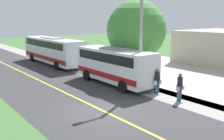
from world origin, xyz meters
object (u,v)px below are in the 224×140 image
object	(u,v)px
pedestrian_with_bags	(180,86)
pedestrian_waiting	(157,80)
tree_curbside	(136,30)
street_light_pole	(140,33)
shuttle_bus_front	(115,64)
transit_bus_rear	(52,49)

from	to	relation	value
pedestrian_with_bags	pedestrian_waiting	xyz separation A→B (m)	(-0.14, -2.06, -0.04)
pedestrian_with_bags	tree_curbside	bearing A→B (deg)	-109.60
street_light_pole	tree_curbside	bearing A→B (deg)	-129.68
shuttle_bus_front	pedestrian_with_bags	world-z (taller)	shuttle_bus_front
street_light_pole	tree_curbside	xyz separation A→B (m)	(-2.53, -3.05, 0.02)
transit_bus_rear	tree_curbside	bearing A→B (deg)	104.91
shuttle_bus_front	pedestrian_with_bags	distance (m)	6.09
shuttle_bus_front	tree_curbside	distance (m)	3.99
shuttle_bus_front	street_light_pole	distance (m)	3.53
transit_bus_rear	street_light_pole	xyz separation A→B (m)	(-0.38, 13.99, 2.49)
pedestrian_waiting	pedestrian_with_bags	bearing A→B (deg)	86.15
street_light_pole	tree_curbside	world-z (taller)	street_light_pole
transit_bus_rear	tree_curbside	xyz separation A→B (m)	(-2.91, 10.94, 2.52)
pedestrian_waiting	transit_bus_rear	bearing A→B (deg)	-87.55
shuttle_bus_front	tree_curbside	world-z (taller)	tree_curbside
street_light_pole	pedestrian_with_bags	bearing A→B (deg)	92.27
pedestrian_with_bags	transit_bus_rear	bearing A→B (deg)	-88.29
pedestrian_waiting	tree_curbside	xyz separation A→B (m)	(-2.25, -4.64, 3.27)
transit_bus_rear	pedestrian_with_bags	world-z (taller)	transit_bus_rear
pedestrian_waiting	street_light_pole	distance (m)	3.62
shuttle_bus_front	tree_curbside	bearing A→B (deg)	-167.22
pedestrian_with_bags	pedestrian_waiting	size ratio (longest dim) A/B	1.03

